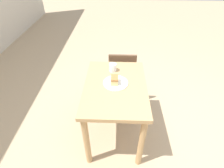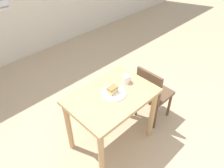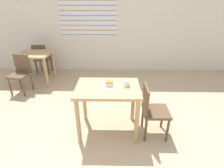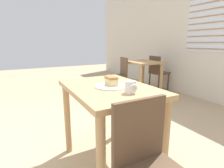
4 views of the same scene
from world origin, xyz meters
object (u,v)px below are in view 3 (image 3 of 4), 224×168
object	(u,v)px
dining_table_near	(108,96)
chair_far_corner	(20,73)
coffee_mug	(126,83)
cake_slice	(109,84)
dining_table_far	(35,59)
chair_far_opposite	(42,58)
plate	(110,87)
chair_near_window	(152,109)

from	to	relation	value
dining_table_near	chair_far_corner	distance (m)	2.28
coffee_mug	cake_slice	bearing A→B (deg)	-173.68
dining_table_far	chair_far_opposite	bearing A→B (deg)	97.21
dining_table_far	plate	xyz separation A→B (m)	(1.80, -1.75, 0.19)
chair_far_opposite	dining_table_near	bearing A→B (deg)	127.92
coffee_mug	plate	bearing A→B (deg)	-170.75
chair_far_opposite	dining_table_far	bearing A→B (deg)	95.99
chair_far_opposite	chair_far_corner	bearing A→B (deg)	84.76
cake_slice	coffee_mug	bearing A→B (deg)	6.32
chair_far_opposite	coffee_mug	bearing A→B (deg)	132.10
chair_near_window	chair_far_corner	world-z (taller)	same
dining_table_far	cake_slice	world-z (taller)	cake_slice
dining_table_far	coffee_mug	bearing A→B (deg)	-40.12
dining_table_near	plate	size ratio (longest dim) A/B	3.51
chair_near_window	plate	size ratio (longest dim) A/B	3.17
dining_table_far	dining_table_near	bearing A→B (deg)	-44.58
chair_far_opposite	cake_slice	xyz separation A→B (m)	(1.86, -2.25, 0.36)
dining_table_near	dining_table_far	distance (m)	2.49
chair_far_corner	dining_table_far	bearing A→B (deg)	85.06
dining_table_far	chair_near_window	distance (m)	3.03
chair_far_corner	plate	size ratio (longest dim) A/B	3.17
dining_table_far	chair_far_corner	distance (m)	0.55
plate	cake_slice	xyz separation A→B (m)	(-0.01, 0.01, 0.04)
cake_slice	dining_table_near	bearing A→B (deg)	-160.44
dining_table_near	plate	world-z (taller)	plate
chair_far_corner	cake_slice	world-z (taller)	cake_slice
chair_near_window	chair_far_opposite	world-z (taller)	same
chair_near_window	cake_slice	size ratio (longest dim) A/B	7.60
chair_far_corner	chair_far_opposite	world-z (taller)	same
dining_table_far	coffee_mug	xyz separation A→B (m)	(2.04, -1.72, 0.22)
dining_table_near	coffee_mug	world-z (taller)	coffee_mug
chair_far_corner	coffee_mug	bearing A→B (deg)	-18.98
dining_table_near	chair_far_opposite	distance (m)	2.92
cake_slice	dining_table_far	bearing A→B (deg)	135.92
dining_table_far	coffee_mug	distance (m)	2.67
dining_table_near	chair_far_opposite	xyz separation A→B (m)	(-1.84, 2.26, -0.17)
dining_table_far	chair_far_corner	bearing A→B (deg)	-104.93
chair_near_window	dining_table_near	bearing A→B (deg)	82.78
dining_table_near	dining_table_far	bearing A→B (deg)	135.42
dining_table_near	cake_slice	size ratio (longest dim) A/B	8.43
dining_table_near	chair_far_opposite	world-z (taller)	chair_far_opposite
chair_near_window	cake_slice	world-z (taller)	cake_slice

